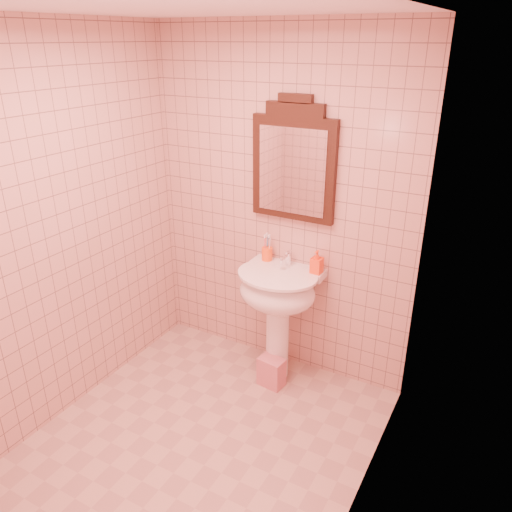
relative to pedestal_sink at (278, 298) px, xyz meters
The scene contains 8 objects.
floor 1.10m from the pedestal_sink, 96.88° to the right, with size 2.20×2.20×0.00m, color tan.
back_wall 0.64m from the pedestal_sink, 114.68° to the left, with size 2.00×0.02×2.50m, color #CB998D.
pedestal_sink is the anchor object (origin of this frame).
faucet 0.29m from the pedestal_sink, 90.00° to the left, with size 0.04×0.16×0.11m.
mirror 0.96m from the pedestal_sink, 90.00° to the left, with size 0.60×0.06×0.84m.
toothbrush_cup 0.35m from the pedestal_sink, 137.17° to the left, with size 0.08×0.08×0.18m.
soap_dispenser 0.39m from the pedestal_sink, 30.34° to the left, with size 0.08×0.08×0.17m, color #F94314.
towel 0.56m from the pedestal_sink, 79.45° to the right, with size 0.19×0.12×0.23m, color #DD8287.
Camera 1 is at (1.49, -1.96, 2.38)m, focal length 35.00 mm.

